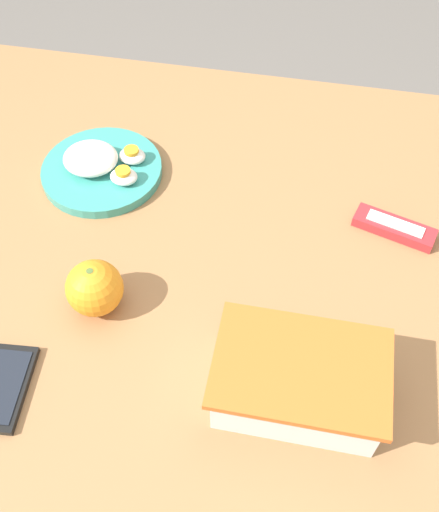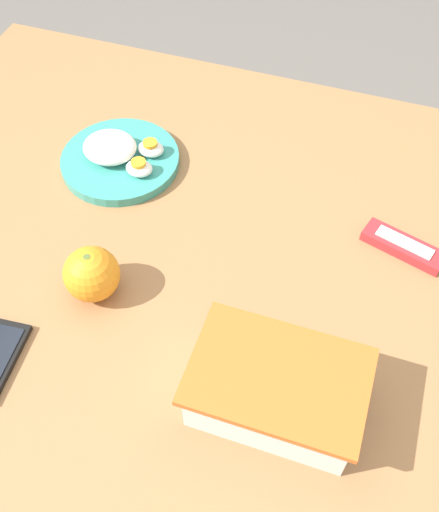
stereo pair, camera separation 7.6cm
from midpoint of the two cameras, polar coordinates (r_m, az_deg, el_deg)
The scene contains 6 objects.
ground_plane at distance 1.63m, azimuth -2.77°, elevation -15.82°, with size 10.00×10.00×0.00m, color #66605B.
table at distance 1.04m, azimuth -4.18°, elevation -2.06°, with size 1.25×0.95×0.75m.
food_container at distance 0.80m, azimuth 4.77°, elevation -12.09°, with size 0.22×0.15×0.08m.
orange_fruit at distance 0.90m, azimuth -14.20°, elevation -3.10°, with size 0.08×0.08×0.08m.
rice_plate at distance 1.09m, azimuth -13.18°, elevation 8.14°, with size 0.21×0.21×0.05m.
candy_bar at distance 1.01m, azimuth 14.29°, elevation 2.55°, with size 0.14×0.08×0.02m.
Camera 1 is at (-0.15, 0.58, 1.51)m, focal length 42.00 mm.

